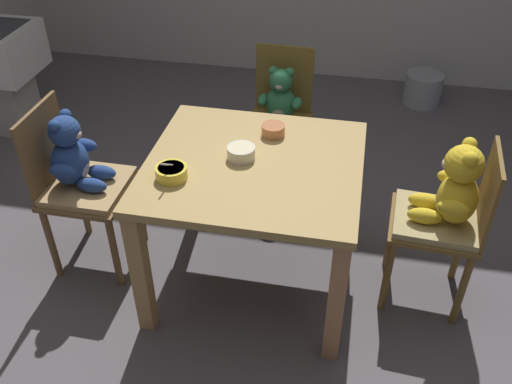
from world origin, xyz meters
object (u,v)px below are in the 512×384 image
Objects in this scene: porridge_bowl_cream_center at (241,152)px; porridge_bowl_terracotta_far_center at (273,130)px; teddy_chair_near_right at (450,203)px; dining_table at (254,185)px; porridge_bowl_yellow_near_left at (171,172)px; teddy_chair_near_left at (77,170)px; teddy_chair_far_center at (280,108)px; metal_pail at (423,89)px.

porridge_bowl_cream_center reaches higher than porridge_bowl_terracotta_far_center.
teddy_chair_near_right reaches higher than porridge_bowl_terracotta_far_center.
dining_table is 0.40m from porridge_bowl_yellow_near_left.
dining_table is at bearing 7.57° from teddy_chair_near_right.
porridge_bowl_terracotta_far_center is (0.93, 0.26, 0.19)m from teddy_chair_near_left.
porridge_bowl_cream_center reaches higher than dining_table.
porridge_bowl_cream_center is (-0.06, 0.02, 0.16)m from dining_table.
porridge_bowl_yellow_near_left is at bearing -14.62° from teddy_chair_far_center.
teddy_chair_near_left is 6.05× the size of porridge_bowl_yellow_near_left.
porridge_bowl_yellow_near_left is at bearing -130.23° from porridge_bowl_terracotta_far_center.
metal_pail is (1.81, 2.16, -0.44)m from teddy_chair_near_left.
porridge_bowl_yellow_near_left is 0.50× the size of metal_pail.
teddy_chair_far_center is 5.96× the size of porridge_bowl_yellow_near_left.
porridge_bowl_yellow_near_left is (-0.32, -0.18, 0.16)m from dining_table.
dining_table is 0.86m from teddy_chair_far_center.
teddy_chair_near_right is at bearing -91.27° from metal_pail.
teddy_chair_near_right reaches higher than teddy_chair_near_left.
porridge_bowl_cream_center is at bearing -1.48° from teddy_chair_far_center.
teddy_chair_far_center is 1.22m from teddy_chair_near_left.
porridge_bowl_cream_center is at bearing -115.52° from porridge_bowl_terracotta_far_center.
dining_table is 8.60× the size of porridge_bowl_terracotta_far_center.
teddy_chair_near_left is 7.93× the size of porridge_bowl_terracotta_far_center.
teddy_chair_near_right reaches higher than dining_table.
teddy_chair_near_right is at bearing -12.85° from porridge_bowl_terracotta_far_center.
porridge_bowl_yellow_near_left is at bearing -150.33° from dining_table.
porridge_bowl_yellow_near_left reaches higher than dining_table.
teddy_chair_far_center is at bearing 91.08° from dining_table.
porridge_bowl_cream_center reaches higher than metal_pail.
teddy_chair_far_center is 6.86× the size of porridge_bowl_cream_center.
teddy_chair_near_left is at bearing -129.97° from metal_pail.
dining_table is 1.08× the size of teddy_chair_near_right.
metal_pail is at bearing 65.03° from porridge_bowl_cream_center.
porridge_bowl_cream_center is 0.44× the size of metal_pail.
metal_pail is (0.88, 1.90, -0.63)m from porridge_bowl_terracotta_far_center.
dining_table is at bearing -113.31° from metal_pail.
teddy_chair_far_center is 0.86m from porridge_bowl_cream_center.
porridge_bowl_yellow_near_left is at bearing -17.25° from teddy_chair_near_left.
porridge_bowl_terracotta_far_center is 2.19m from metal_pail.
teddy_chair_near_right reaches higher than porridge_bowl_cream_center.
porridge_bowl_terracotta_far_center is at bearing 79.95° from dining_table.
teddy_chair_near_right reaches higher than metal_pail.
teddy_chair_near_left is 2.85m from metal_pail.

